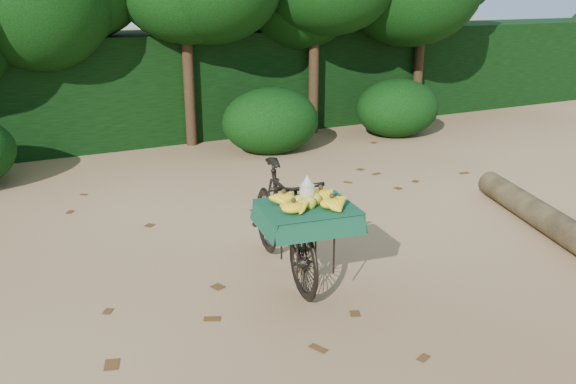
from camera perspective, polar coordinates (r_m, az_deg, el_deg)
name	(u,v)px	position (r m, az deg, el deg)	size (l,w,h in m)	color
ground	(325,274)	(5.70, 3.44, -7.62)	(80.00, 80.00, 0.00)	tan
vendor_bicycle	(284,221)	(5.47, -0.36, -2.69)	(0.85, 1.83, 1.03)	black
hedge_backdrop	(144,86)	(11.13, -13.29, 9.64)	(26.00, 1.80, 1.80)	black
tree_row	(110,24)	(10.11, -16.28, 14.86)	(14.50, 2.00, 4.00)	black
bush_clumps	(212,130)	(9.47, -7.13, 5.75)	(8.80, 1.70, 0.90)	black
leaf_litter	(292,248)	(6.21, 0.40, -5.26)	(7.00, 7.30, 0.01)	#502E15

